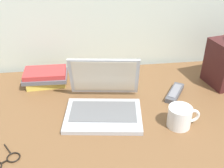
{
  "coord_description": "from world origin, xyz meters",
  "views": [
    {
      "loc": [
        -0.17,
        -0.96,
        0.74
      ],
      "look_at": [
        -0.04,
        0.0,
        0.15
      ],
      "focal_mm": 44.46,
      "sensor_mm": 36.0,
      "label": 1
    }
  ],
  "objects_px": {
    "laptop": "(104,102)",
    "coffee_mug": "(180,117)",
    "eyeglasses": "(4,161)",
    "book_stack": "(46,77)",
    "remote_control_near": "(175,93)"
  },
  "relations": [
    {
      "from": "coffee_mug",
      "to": "eyeglasses",
      "type": "height_order",
      "value": "coffee_mug"
    },
    {
      "from": "laptop",
      "to": "eyeglasses",
      "type": "relative_size",
      "value": 2.5
    },
    {
      "from": "eyeglasses",
      "to": "book_stack",
      "type": "height_order",
      "value": "book_stack"
    },
    {
      "from": "remote_control_near",
      "to": "laptop",
      "type": "bearing_deg",
      "value": -167.21
    },
    {
      "from": "laptop",
      "to": "coffee_mug",
      "type": "xyz_separation_m",
      "value": [
        0.28,
        -0.14,
        -0.0
      ]
    },
    {
      "from": "remote_control_near",
      "to": "book_stack",
      "type": "height_order",
      "value": "book_stack"
    },
    {
      "from": "book_stack",
      "to": "coffee_mug",
      "type": "bearing_deg",
      "value": -35.44
    },
    {
      "from": "eyeglasses",
      "to": "book_stack",
      "type": "xyz_separation_m",
      "value": [
        0.1,
        0.5,
        0.03
      ]
    },
    {
      "from": "laptop",
      "to": "book_stack",
      "type": "height_order",
      "value": "laptop"
    },
    {
      "from": "laptop",
      "to": "coffee_mug",
      "type": "distance_m",
      "value": 0.32
    },
    {
      "from": "remote_control_near",
      "to": "book_stack",
      "type": "distance_m",
      "value": 0.62
    },
    {
      "from": "remote_control_near",
      "to": "eyeglasses",
      "type": "height_order",
      "value": "remote_control_near"
    },
    {
      "from": "book_stack",
      "to": "laptop",
      "type": "bearing_deg",
      "value": -44.15
    },
    {
      "from": "coffee_mug",
      "to": "remote_control_near",
      "type": "distance_m",
      "value": 0.22
    },
    {
      "from": "laptop",
      "to": "remote_control_near",
      "type": "relative_size",
      "value": 2.15
    }
  ]
}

